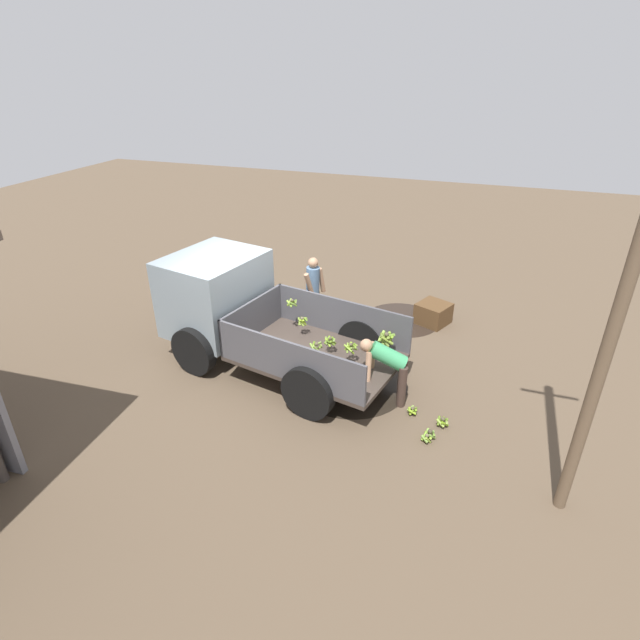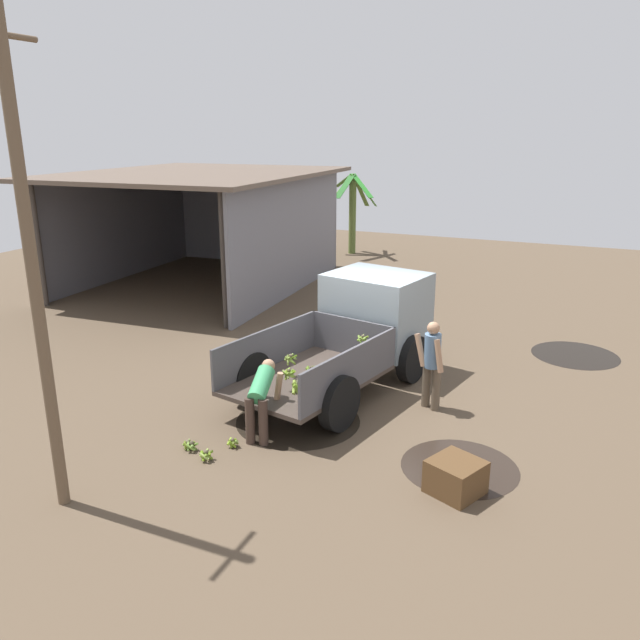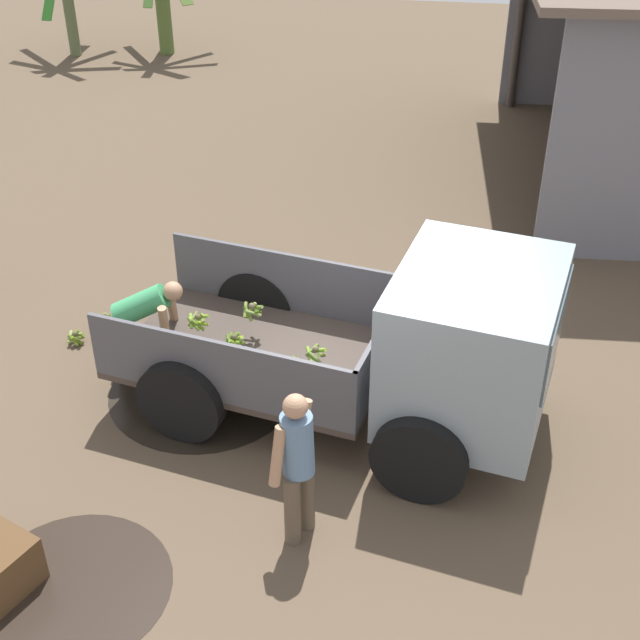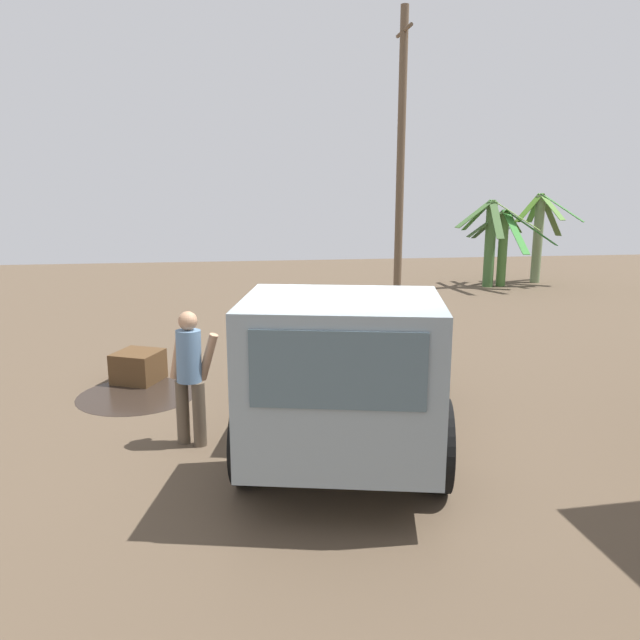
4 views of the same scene
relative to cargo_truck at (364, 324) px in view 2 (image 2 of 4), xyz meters
name	(u,v)px [view 2 (image 2 of 4)]	position (x,y,z in m)	size (l,w,h in m)	color
ground	(355,381)	(-0.42, 0.02, -1.08)	(36.00, 36.00, 0.00)	brown
mud_patch_0	(298,421)	(-2.47, 0.29, -1.08)	(2.15, 2.15, 0.01)	black
mud_patch_1	(460,467)	(-2.89, -2.59, -1.08)	(1.74, 1.74, 0.01)	black
mud_patch_2	(575,355)	(2.98, -3.94, -1.08)	(1.87, 1.87, 0.01)	black
cargo_truck	(364,324)	(0.00, 0.00, 0.00)	(4.87, 2.87, 2.03)	#41362F
warehouse_shed	(208,202)	(5.67, 7.40, 1.52)	(9.07, 7.60, 3.57)	slate
utility_pole	(32,270)	(-5.95, 2.11, 2.13)	(0.97, 0.16, 6.25)	brown
banana_palm_0	(352,211)	(12.10, 4.90, 0.63)	(2.52, 2.15, 3.16)	#5A6E34
person_foreground_visitor	(432,361)	(-1.04, -1.66, -0.18)	(0.45, 0.64, 1.63)	brown
person_worker_loading	(261,395)	(-3.22, 0.58, -0.34)	(0.86, 0.63, 1.20)	#3F2F27
banana_bunch_on_ground_0	(233,442)	(-3.73, 0.83, -0.99)	(0.19, 0.19, 0.16)	brown
banana_bunch_on_ground_1	(188,444)	(-4.06, 1.45, -0.99)	(0.19, 0.19, 0.16)	brown
banana_bunch_on_ground_2	(192,445)	(-4.09, 1.34, -0.98)	(0.20, 0.20, 0.17)	#433C2B
banana_bunch_on_ground_3	(206,455)	(-4.25, 0.98, -0.98)	(0.22, 0.21, 0.18)	brown
wooden_crate_0	(456,477)	(-3.58, -2.66, -0.84)	(0.66, 0.66, 0.48)	#53381F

